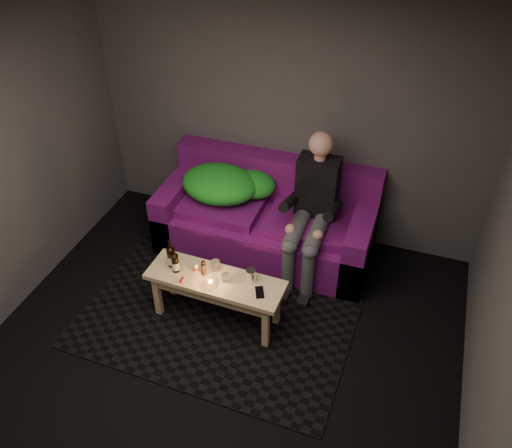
% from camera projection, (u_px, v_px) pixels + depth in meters
% --- Properties ---
extents(floor, '(4.50, 4.50, 0.00)m').
position_uv_depth(floor, '(204.00, 382.00, 4.44)').
color(floor, black).
rests_on(floor, ground).
extents(room, '(4.50, 4.50, 4.50)m').
position_uv_depth(room, '(217.00, 185.00, 3.78)').
color(room, silver).
rests_on(room, ground).
extents(rug, '(2.50, 1.85, 0.01)m').
position_uv_depth(rug, '(220.00, 313.00, 5.03)').
color(rug, black).
rests_on(rug, floor).
extents(sofa, '(2.16, 0.97, 0.93)m').
position_uv_depth(sofa, '(268.00, 220.00, 5.60)').
color(sofa, '#650D63').
rests_on(sofa, floor).
extents(green_blanket, '(0.95, 0.65, 0.32)m').
position_uv_depth(green_blanket, '(226.00, 184.00, 5.49)').
color(green_blanket, green).
rests_on(green_blanket, sofa).
extents(person, '(0.39, 0.90, 1.44)m').
position_uv_depth(person, '(312.00, 207.00, 5.09)').
color(person, black).
rests_on(person, sofa).
extents(coffee_table, '(1.23, 0.43, 0.50)m').
position_uv_depth(coffee_table, '(216.00, 286.00, 4.74)').
color(coffee_table, '#E4C585').
rests_on(coffee_table, rug).
extents(beer_bottle_a, '(0.07, 0.07, 0.29)m').
position_uv_depth(beer_bottle_a, '(171.00, 256.00, 4.75)').
color(beer_bottle_a, black).
rests_on(beer_bottle_a, coffee_table).
extents(beer_bottle_b, '(0.07, 0.07, 0.27)m').
position_uv_depth(beer_bottle_b, '(175.00, 262.00, 4.70)').
color(beer_bottle_b, black).
rests_on(beer_bottle_b, coffee_table).
extents(salt_shaker, '(0.05, 0.05, 0.09)m').
position_uv_depth(salt_shaker, '(196.00, 267.00, 4.73)').
color(salt_shaker, silver).
rests_on(salt_shaker, coffee_table).
extents(pepper_mill, '(0.05, 0.05, 0.12)m').
position_uv_depth(pepper_mill, '(204.00, 269.00, 4.69)').
color(pepper_mill, black).
rests_on(pepper_mill, coffee_table).
extents(tumbler_back, '(0.10, 0.10, 0.09)m').
position_uv_depth(tumbler_back, '(215.00, 266.00, 4.75)').
color(tumbler_back, white).
rests_on(tumbler_back, coffee_table).
extents(tealight, '(0.07, 0.07, 0.05)m').
position_uv_depth(tealight, '(211.00, 283.00, 4.61)').
color(tealight, white).
rests_on(tealight, coffee_table).
extents(tumbler_front, '(0.08, 0.08, 0.08)m').
position_uv_depth(tumbler_front, '(226.00, 277.00, 4.63)').
color(tumbler_front, white).
rests_on(tumbler_front, coffee_table).
extents(steel_cup, '(0.12, 0.12, 0.12)m').
position_uv_depth(steel_cup, '(251.00, 276.00, 4.62)').
color(steel_cup, silver).
rests_on(steel_cup, coffee_table).
extents(smartphone, '(0.12, 0.16, 0.01)m').
position_uv_depth(smartphone, '(260.00, 292.00, 4.55)').
color(smartphone, black).
rests_on(smartphone, coffee_table).
extents(red_lighter, '(0.02, 0.07, 0.01)m').
position_uv_depth(red_lighter, '(182.00, 280.00, 4.66)').
color(red_lighter, red).
rests_on(red_lighter, coffee_table).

